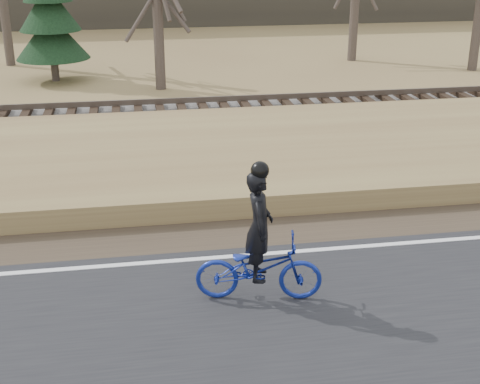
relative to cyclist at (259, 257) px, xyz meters
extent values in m
plane|color=olive|center=(-0.32, 1.18, -0.74)|extent=(120.00, 120.00, 0.00)
cube|color=black|center=(-0.32, -1.32, -0.71)|extent=(120.00, 6.00, 0.06)
cube|color=silver|center=(-0.32, 1.38, -0.67)|extent=(120.00, 0.12, 0.01)
cube|color=#473A2B|center=(-0.32, 2.38, -0.72)|extent=(120.00, 1.60, 0.04)
cube|color=olive|center=(-0.32, 5.38, -0.52)|extent=(120.00, 5.00, 0.44)
cube|color=slate|center=(-0.32, 9.18, -0.51)|extent=(120.00, 3.00, 0.45)
cube|color=black|center=(-0.32, 9.18, -0.22)|extent=(120.00, 2.40, 0.14)
cube|color=brown|center=(-0.32, 8.46, -0.07)|extent=(120.00, 0.07, 0.15)
cube|color=brown|center=(-0.32, 9.90, -0.07)|extent=(120.00, 0.07, 0.15)
imported|color=navy|center=(0.00, 0.00, -0.19)|extent=(1.95, 0.97, 0.98)
imported|color=black|center=(0.00, 0.00, 0.50)|extent=(0.50, 0.66, 1.65)
sphere|color=black|center=(0.00, 0.00, 1.35)|extent=(0.26, 0.26, 0.26)
cylinder|color=#4E4239|center=(-4.35, 16.27, -0.19)|extent=(0.28, 0.28, 1.08)
cone|color=#163219|center=(-4.35, 16.27, 0.86)|extent=(2.60, 2.60, 1.58)
cone|color=#163219|center=(-4.35, 16.27, 1.85)|extent=(2.15, 2.15, 1.58)
camera|label=1|loc=(-1.70, -8.52, 4.49)|focal=50.00mm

